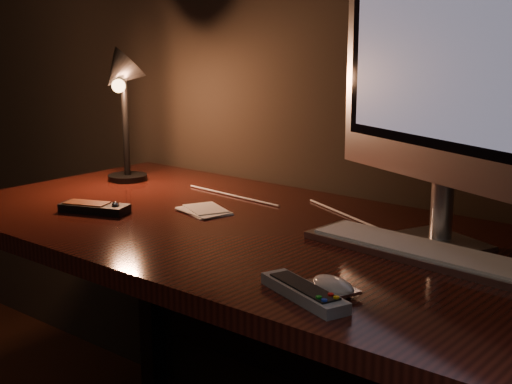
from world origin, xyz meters
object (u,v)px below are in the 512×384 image
Objects in this scene: desk at (289,279)px; tv_remote at (304,292)px; keyboard at (422,251)px; desk_lamp at (121,92)px; monitor at (442,67)px; media_remote at (94,207)px; mouse at (333,287)px.

desk is 8.35× the size of tv_remote.
desk_lamp reaches higher than keyboard.
monitor is at bearing 106.94° from keyboard.
monitor reaches higher than tv_remote.
tv_remote is (0.29, -0.34, 0.14)m from desk.
media_remote reaches higher than desk.
keyboard is at bearing -7.22° from media_remote.
desk_lamp reaches higher than tv_remote.
desk is 17.66× the size of mouse.
media_remote reaches higher than mouse.
desk is at bearing 155.77° from mouse.
desk is 0.48m from media_remote.
desk is 0.45m from mouse.
desk_lamp is at bearing 176.01° from desk.
media_remote is at bearing -138.15° from monitor.
keyboard is at bearing 104.63° from mouse.
desk_lamp is (-0.89, 0.39, 0.24)m from tv_remote.
desk is at bearing 5.88° from media_remote.
monitor is 3.07× the size of tv_remote.
media_remote reaches higher than tv_remote.
monitor is at bearing 3.16° from desk_lamp.
mouse is 0.73m from media_remote.
desk is at bearing 149.74° from tv_remote.
keyboard is 2.47× the size of tv_remote.
keyboard is (0.33, -0.02, 0.14)m from desk.
mouse is at bearing -17.32° from desk_lamp.
keyboard is at bearing 102.15° from tv_remote.
mouse is at bearing -43.46° from desk.
desk_lamp is (-0.92, 0.34, 0.24)m from mouse.
desk is 2.72× the size of monitor.
tv_remote is (-0.03, -0.39, -0.34)m from monitor.
monitor is 0.48m from mouse.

